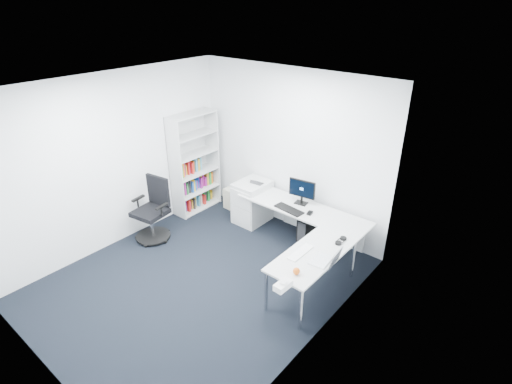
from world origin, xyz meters
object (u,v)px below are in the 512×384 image
Objects in this scene: l_desk at (290,233)px; bookshelf at (195,163)px; laptop at (321,253)px; task_chair at (150,211)px; monitor at (302,192)px.

bookshelf reaches higher than l_desk.
l_desk is 1.25m from laptop.
task_chair reaches higher than laptop.
monitor is 1.36× the size of laptop.
monitor is 1.54m from laptop.
monitor is at bearing 10.18° from bookshelf.
l_desk is 1.20× the size of bookshelf.
task_chair is at bearing -149.48° from l_desk.
task_chair is 2.38× the size of monitor.
bookshelf is 1.29m from task_chair.
task_chair is (0.22, -1.20, -0.39)m from bookshelf.
monitor is (1.86, 1.58, 0.33)m from task_chair.
laptop is at bearing 0.77° from task_chair.
task_chair is at bearing -79.79° from bookshelf.
monitor reaches higher than l_desk.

